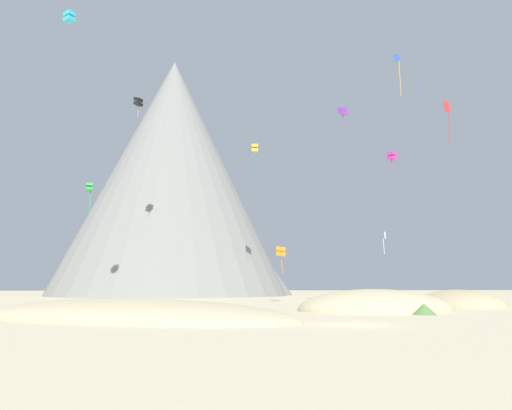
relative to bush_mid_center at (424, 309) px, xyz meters
name	(u,v)px	position (x,y,z in m)	size (l,w,h in m)	color
ground_plane	(350,325)	(-9.28, -9.54, -0.46)	(400.00, 400.00, 0.00)	beige
dune_foreground_left	(129,319)	(-23.34, -2.54, -0.46)	(26.15, 11.21, 2.94)	#CCBA8E
dune_foreground_right	(375,311)	(-1.86, 6.52, -0.46)	(14.59, 12.40, 4.08)	#CCBA8E
dune_back_low	(459,306)	(11.46, 15.62, -0.46)	(13.78, 9.08, 3.79)	#C6B284
bush_mid_center	(424,309)	(0.00, 0.00, 0.00)	(1.97, 1.97, 0.92)	#568442
bush_low_patch	(115,314)	(-24.31, -2.84, -0.06)	(2.43, 2.43, 0.80)	#568442
bush_far_left	(175,310)	(-20.21, 1.41, -0.01)	(1.17, 1.17, 0.90)	#668C4C
rock_massif	(180,186)	(-22.08, 82.74, 25.61)	(66.21, 66.07, 57.37)	gray
kite_red_mid	(447,112)	(12.73, 17.91, 23.56)	(1.02, 0.58, 5.34)	red
kite_cyan_high	(69,17)	(-35.21, 23.22, 36.03)	(1.57, 1.56, 1.40)	#33BCDB
kite_white_low	(385,239)	(8.60, 30.18, 8.52)	(0.59, 0.60, 3.25)	white
kite_black_high	(138,102)	(-28.58, 45.24, 32.96)	(1.68, 1.64, 3.60)	black
kite_gold_high	(255,148)	(-8.19, 47.40, 26.03)	(1.28, 1.28, 4.68)	gold
kite_blue_high	(398,67)	(4.96, 14.37, 27.56)	(0.80, 0.64, 5.05)	blue
kite_violet_mid	(343,111)	(0.98, 24.06, 25.25)	(1.35, 1.39, 2.83)	purple
kite_green_low	(89,188)	(-31.37, 21.75, 13.42)	(0.94, 0.99, 4.30)	green
kite_orange_low	(281,252)	(-6.46, 31.17, 6.63)	(1.50, 1.43, 3.90)	orange
kite_magenta_mid	(392,156)	(7.16, 22.82, 18.85)	(1.35, 1.36, 2.61)	#D1339E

